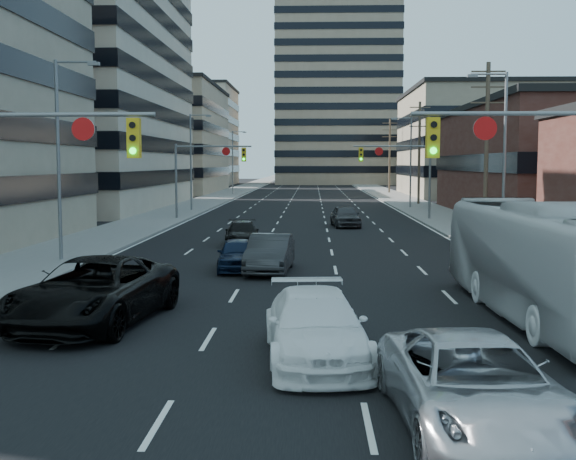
# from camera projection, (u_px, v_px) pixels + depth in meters

# --- Properties ---
(ground) EXTENTS (400.00, 400.00, 0.00)m
(ground) POSITION_uv_depth(u_px,v_px,m) (263.00, 426.00, 12.26)
(ground) COLOR black
(ground) RESTS_ON ground
(road_surface) EXTENTS (18.00, 300.00, 0.02)m
(road_surface) POSITION_uv_depth(u_px,v_px,m) (309.00, 186.00, 141.63)
(road_surface) COLOR black
(road_surface) RESTS_ON ground
(sidewalk_left) EXTENTS (5.00, 300.00, 0.15)m
(sidewalk_left) POSITION_uv_depth(u_px,v_px,m) (250.00, 186.00, 142.02)
(sidewalk_left) COLOR slate
(sidewalk_left) RESTS_ON ground
(sidewalk_right) EXTENTS (5.00, 300.00, 0.15)m
(sidewalk_right) POSITION_uv_depth(u_px,v_px,m) (367.00, 186.00, 141.23)
(sidewalk_right) COLOR slate
(sidewalk_right) RESTS_ON ground
(office_left_mid) EXTENTS (26.00, 34.00, 28.00)m
(office_left_mid) POSITION_uv_depth(u_px,v_px,m) (33.00, 67.00, 71.61)
(office_left_mid) COLOR #ADA089
(office_left_mid) RESTS_ON ground
(office_left_far) EXTENTS (20.00, 30.00, 16.00)m
(office_left_far) POSITION_uv_depth(u_px,v_px,m) (153.00, 141.00, 111.86)
(office_left_far) COLOR gray
(office_left_far) RESTS_ON ground
(office_right_far) EXTENTS (22.00, 28.00, 14.00)m
(office_right_far) POSITION_uv_depth(u_px,v_px,m) (490.00, 145.00, 98.33)
(office_right_far) COLOR gray
(office_right_far) RESTS_ON ground
(apartment_tower) EXTENTS (26.00, 26.00, 58.00)m
(apartment_tower) POSITION_uv_depth(u_px,v_px,m) (337.00, 52.00, 158.66)
(apartment_tower) COLOR gray
(apartment_tower) RESTS_ON ground
(bg_block_left) EXTENTS (24.00, 24.00, 20.00)m
(bg_block_left) POSITION_uv_depth(u_px,v_px,m) (176.00, 137.00, 151.62)
(bg_block_left) COLOR #ADA089
(bg_block_left) RESTS_ON ground
(bg_block_right) EXTENTS (22.00, 22.00, 12.00)m
(bg_block_right) POSITION_uv_depth(u_px,v_px,m) (473.00, 155.00, 139.98)
(bg_block_right) COLOR gray
(bg_block_right) RESTS_ON ground
(signal_near_left) EXTENTS (6.59, 0.33, 6.00)m
(signal_near_left) POSITION_uv_depth(u_px,v_px,m) (15.00, 168.00, 20.07)
(signal_near_left) COLOR slate
(signal_near_left) RESTS_ON ground
(signal_near_right) EXTENTS (6.59, 0.33, 6.00)m
(signal_near_right) POSITION_uv_depth(u_px,v_px,m) (556.00, 168.00, 19.56)
(signal_near_right) COLOR slate
(signal_near_right) RESTS_ON ground
(signal_far_left) EXTENTS (6.09, 0.33, 6.00)m
(signal_far_left) POSITION_uv_depth(u_px,v_px,m) (205.00, 165.00, 56.91)
(signal_far_left) COLOR slate
(signal_far_left) RESTS_ON ground
(signal_far_right) EXTENTS (6.09, 0.33, 6.00)m
(signal_far_right) POSITION_uv_depth(u_px,v_px,m) (400.00, 165.00, 56.38)
(signal_far_right) COLOR slate
(signal_far_right) RESTS_ON ground
(utility_pole_block) EXTENTS (2.20, 0.28, 11.00)m
(utility_pole_block) POSITION_uv_depth(u_px,v_px,m) (487.00, 143.00, 47.13)
(utility_pole_block) COLOR #4C3D2D
(utility_pole_block) RESTS_ON ground
(utility_pole_midblock) EXTENTS (2.20, 0.28, 11.00)m
(utility_pole_midblock) POSITION_uv_depth(u_px,v_px,m) (419.00, 151.00, 76.99)
(utility_pole_midblock) COLOR #4C3D2D
(utility_pole_midblock) RESTS_ON ground
(utility_pole_distant) EXTENTS (2.20, 0.28, 11.00)m
(utility_pole_distant) POSITION_uv_depth(u_px,v_px,m) (390.00, 155.00, 106.84)
(utility_pole_distant) COLOR #4C3D2D
(utility_pole_distant) RESTS_ON ground
(streetlight_left_near) EXTENTS (2.03, 0.22, 9.00)m
(streetlight_left_near) POSITION_uv_depth(u_px,v_px,m) (62.00, 150.00, 32.05)
(streetlight_left_near) COLOR slate
(streetlight_left_near) RESTS_ON ground
(streetlight_left_mid) EXTENTS (2.03, 0.22, 9.00)m
(streetlight_left_mid) POSITION_uv_depth(u_px,v_px,m) (193.00, 157.00, 66.88)
(streetlight_left_mid) COLOR slate
(streetlight_left_mid) RESTS_ON ground
(streetlight_left_far) EXTENTS (2.03, 0.22, 9.00)m
(streetlight_left_far) POSITION_uv_depth(u_px,v_px,m) (234.00, 159.00, 101.71)
(streetlight_left_far) COLOR slate
(streetlight_left_far) RESTS_ON ground
(streetlight_right_near) EXTENTS (2.03, 0.22, 9.00)m
(streetlight_right_near) POSITION_uv_depth(u_px,v_px,m) (501.00, 152.00, 36.32)
(streetlight_right_near) COLOR slate
(streetlight_right_near) RESTS_ON ground
(streetlight_right_far) EXTENTS (2.03, 0.22, 9.00)m
(streetlight_right_far) POSITION_uv_depth(u_px,v_px,m) (409.00, 157.00, 71.15)
(streetlight_right_far) COLOR slate
(streetlight_right_far) RESTS_ON ground
(black_pickup) EXTENTS (3.91, 6.99, 1.84)m
(black_pickup) POSITION_uv_depth(u_px,v_px,m) (94.00, 292.00, 19.93)
(black_pickup) COLOR black
(black_pickup) RESTS_ON ground
(white_van) EXTENTS (2.65, 5.54, 1.56)m
(white_van) POSITION_uv_depth(u_px,v_px,m) (316.00, 327.00, 16.26)
(white_van) COLOR white
(white_van) RESTS_ON ground
(silver_suv) EXTENTS (2.91, 5.75, 1.56)m
(silver_suv) POSITION_uv_depth(u_px,v_px,m) (475.00, 385.00, 11.97)
(silver_suv) COLOR #B4B5B9
(silver_suv) RESTS_ON ground
(transit_bus) EXTENTS (3.16, 12.15, 3.37)m
(transit_bus) POSITION_uv_depth(u_px,v_px,m) (545.00, 261.00, 20.58)
(transit_bus) COLOR silver
(transit_bus) RESTS_ON ground
(sedan_blue) EXTENTS (1.92, 4.10, 1.36)m
(sedan_blue) POSITION_uv_depth(u_px,v_px,m) (237.00, 254.00, 30.02)
(sedan_blue) COLOR black
(sedan_blue) RESTS_ON ground
(sedan_grey_center) EXTENTS (1.92, 4.80, 1.55)m
(sedan_grey_center) POSITION_uv_depth(u_px,v_px,m) (270.00, 254.00, 29.52)
(sedan_grey_center) COLOR #2B2C2D
(sedan_grey_center) RESTS_ON ground
(sedan_black_far) EXTENTS (2.26, 4.64, 1.30)m
(sedan_black_far) POSITION_uv_depth(u_px,v_px,m) (242.00, 233.00, 39.28)
(sedan_black_far) COLOR black
(sedan_black_far) RESTS_ON ground
(sedan_grey_right) EXTENTS (2.23, 4.65, 1.53)m
(sedan_grey_right) POSITION_uv_depth(u_px,v_px,m) (345.00, 216.00, 50.71)
(sedan_grey_right) COLOR #38373A
(sedan_grey_right) RESTS_ON ground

